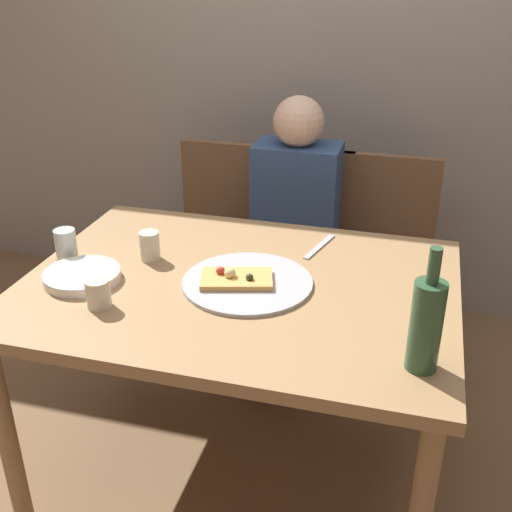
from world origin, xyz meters
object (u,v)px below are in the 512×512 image
dining_table (239,305)px  table_knife (319,247)px  tumbler_near (98,293)px  guest_in_sweater (291,226)px  chair_middle (298,239)px  plate_stack (82,276)px  pizza_tray (247,282)px  wine_glass (66,244)px  pizza_slice_last (236,278)px  chair_left (221,230)px  chair_right (382,248)px  tumbler_far (150,246)px  wine_bottle (426,324)px

dining_table → table_knife: 0.38m
tumbler_near → guest_in_sweater: size_ratio=0.07×
table_knife → chair_middle: 0.66m
plate_stack → guest_in_sweater: guest_in_sweater is taller
pizza_tray → table_knife: bearing=62.4°
guest_in_sweater → table_knife: bearing=114.2°
wine_glass → pizza_slice_last: bearing=-2.7°
chair_left → guest_in_sweater: bearing=157.6°
wine_glass → chair_right: 1.36m
dining_table → tumbler_far: bearing=166.9°
pizza_tray → plate_stack: bearing=-167.3°
pizza_tray → pizza_slice_last: size_ratio=1.65×
pizza_slice_last → wine_glass: wine_glass is taller
pizza_slice_last → wine_bottle: (0.57, -0.29, 0.10)m
wine_glass → chair_right: size_ratio=0.12×
pizza_slice_last → tumbler_near: size_ratio=2.87×
pizza_tray → chair_middle: bearing=91.4°
tumbler_far → guest_in_sweater: size_ratio=0.08×
dining_table → chair_middle: (0.01, 0.89, -0.16)m
chair_right → dining_table: bearing=66.7°
tumbler_near → tumbler_far: bearing=87.3°
wine_glass → guest_in_sweater: bearing=50.3°
dining_table → chair_left: chair_left is taller
chair_right → chair_middle: bearing=0.0°
dining_table → wine_glass: size_ratio=12.88×
chair_middle → pizza_slice_last: bearing=89.3°
dining_table → guest_in_sweater: guest_in_sweater is taller
pizza_tray → guest_in_sweater: (-0.02, 0.75, -0.12)m
table_knife → chair_right: (0.18, 0.58, -0.25)m
chair_right → pizza_slice_last: bearing=67.1°
guest_in_sweater → wine_glass: bearing=50.3°
table_knife → dining_table: bearing=162.6°
dining_table → chair_middle: 0.91m
tumbler_far → chair_left: bearing=92.0°
pizza_tray → pizza_slice_last: bearing=-156.4°
chair_right → plate_stack: bearing=49.7°
wine_glass → wine_bottle: bearing=-15.0°
dining_table → chair_left: bearing=111.9°
chair_right → guest_in_sweater: size_ratio=0.77×
wine_bottle → table_knife: size_ratio=1.49×
plate_stack → guest_in_sweater: (0.48, 0.86, -0.13)m
dining_table → pizza_slice_last: size_ratio=5.43×
tumbler_near → tumbler_far: (0.02, 0.33, 0.01)m
dining_table → wine_glass: bearing=179.3°
wine_bottle → wine_glass: size_ratio=3.16×
wine_bottle → plate_stack: wine_bottle is taller
pizza_tray → guest_in_sweater: bearing=91.7°
pizza_slice_last → plate_stack: size_ratio=1.04×
wine_bottle → chair_middle: bearing=114.9°
tumbler_far → chair_right: chair_right is taller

